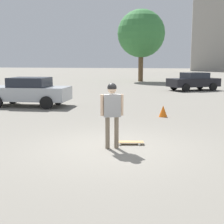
{
  "coord_description": "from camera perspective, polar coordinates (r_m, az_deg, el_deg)",
  "views": [
    {
      "loc": [
        -1.87,
        7.67,
        2.23
      ],
      "look_at": [
        0.0,
        0.0,
        0.96
      ],
      "focal_mm": 50.0,
      "sensor_mm": 36.0,
      "label": 1
    }
  ],
  "objects": [
    {
      "name": "car_parked_near",
      "position": [
        16.44,
        -15.0,
        3.67
      ],
      "size": [
        4.28,
        2.27,
        1.46
      ],
      "rotation": [
        0.0,
        0.0,
        0.09
      ],
      "color": "#ADB2B7",
      "rests_on": "ground_plane"
    },
    {
      "name": "person",
      "position": [
        7.98,
        0.0,
        0.9
      ],
      "size": [
        0.56,
        0.34,
        1.71
      ],
      "rotation": [
        0.0,
        0.0,
        -2.76
      ],
      "color": "#7A6B56",
      "rests_on": "ground_plane"
    },
    {
      "name": "tree_distant",
      "position": [
        36.79,
        5.36,
        14.07
      ],
      "size": [
        5.41,
        5.41,
        8.17
      ],
      "color": "brown",
      "rests_on": "ground_plane"
    },
    {
      "name": "traffic_cone",
      "position": [
        12.99,
        9.33,
        0.16
      ],
      "size": [
        0.35,
        0.35,
        0.47
      ],
      "color": "orange",
      "rests_on": "ground_plane"
    },
    {
      "name": "car_parked_far",
      "position": [
        25.71,
        14.71,
        5.48
      ],
      "size": [
        4.28,
        3.67,
        1.41
      ],
      "rotation": [
        0.0,
        0.0,
        0.6
      ],
      "color": "black",
      "rests_on": "ground_plane"
    },
    {
      "name": "ground_plane",
      "position": [
        8.21,
        0.0,
        -6.64
      ],
      "size": [
        220.0,
        220.0,
        0.0
      ],
      "primitive_type": "plane",
      "color": "gray"
    },
    {
      "name": "skateboard",
      "position": [
        8.58,
        3.17,
        -5.51
      ],
      "size": [
        0.81,
        0.41,
        0.08
      ],
      "rotation": [
        0.0,
        0.0,
        0.22
      ],
      "color": "tan",
      "rests_on": "ground_plane"
    },
    {
      "name": "building_block_distant",
      "position": [
        87.33,
        17.38,
        16.83
      ],
      "size": [
        8.4,
        10.36,
        29.14
      ],
      "color": "#9E998E",
      "rests_on": "ground_plane"
    }
  ]
}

